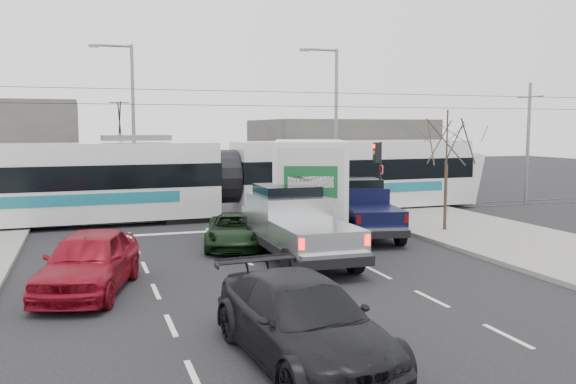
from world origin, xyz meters
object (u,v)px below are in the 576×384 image
object	(u,v)px
traffic_signal	(378,163)
street_lamp_near	(333,116)
bare_tree	(447,143)
box_truck	(309,189)
tram	(224,178)
green_car	(235,231)
red_car	(89,261)
dark_car	(303,321)
silver_pickup	(295,223)
street_lamp_far	(130,115)
navy_pickup	(363,209)

from	to	relation	value
traffic_signal	street_lamp_near	world-z (taller)	street_lamp_near
bare_tree	box_truck	distance (m)	6.10
tram	green_car	xyz separation A→B (m)	(-1.28, -7.36, -1.35)
tram	red_car	distance (m)	13.81
street_lamp_near	traffic_signal	bearing A→B (deg)	-96.41
green_car	red_car	bearing A→B (deg)	-122.24
green_car	dark_car	xyz separation A→B (m)	(-1.40, -11.23, 0.17)
traffic_signal	tram	distance (m)	7.46
silver_pickup	red_car	xyz separation A→B (m)	(-6.64, -2.24, -0.36)
street_lamp_near	dark_car	xyz separation A→B (m)	(-10.23, -22.93, -4.32)
green_car	dark_car	size ratio (longest dim) A/B	0.82
green_car	tram	bearing A→B (deg)	95.03
street_lamp_near	tram	xyz separation A→B (m)	(-7.55, -4.34, -3.15)
street_lamp_far	tram	world-z (taller)	street_lamp_far
tram	box_truck	size ratio (longest dim) A/B	3.30
dark_car	tram	bearing A→B (deg)	77.16
silver_pickup	box_truck	bearing A→B (deg)	63.42
bare_tree	street_lamp_near	world-z (taller)	street_lamp_near
green_car	traffic_signal	bearing A→B (deg)	42.57
bare_tree	box_truck	world-z (taller)	bare_tree
street_lamp_far	silver_pickup	xyz separation A→B (m)	(4.13, -16.26, -3.90)
street_lamp_near	tram	distance (m)	9.26
tram	navy_pickup	world-z (taller)	tram
street_lamp_near	box_truck	xyz separation A→B (m)	(-5.41, -10.40, -3.18)
bare_tree	silver_pickup	xyz separation A→B (m)	(-7.65, -2.76, -2.58)
silver_pickup	green_car	size ratio (longest dim) A/B	1.51
green_car	dark_car	world-z (taller)	dark_car
bare_tree	tram	world-z (taller)	tram
silver_pickup	dark_car	xyz separation A→B (m)	(-2.86, -8.66, -0.42)
street_lamp_near	navy_pickup	bearing A→B (deg)	-106.75
tram	dark_car	world-z (taller)	tram
green_car	silver_pickup	bearing A→B (deg)	-45.50
navy_pickup	green_car	xyz separation A→B (m)	(-5.48, -0.58, -0.52)
navy_pickup	traffic_signal	bearing A→B (deg)	66.43
street_lamp_near	street_lamp_far	bearing A→B (deg)	170.13
bare_tree	silver_pickup	world-z (taller)	bare_tree
bare_tree	silver_pickup	bearing A→B (deg)	-160.15
bare_tree	tram	xyz separation A→B (m)	(-7.84, 7.16, -1.83)
tram	silver_pickup	xyz separation A→B (m)	(0.18, -9.93, -0.76)
silver_pickup	bare_tree	bearing A→B (deg)	20.11
dark_car	street_lamp_near	bearing A→B (deg)	61.30
street_lamp_far	dark_car	bearing A→B (deg)	-87.08
traffic_signal	street_lamp_far	bearing A→B (deg)	138.28
tram	green_car	world-z (taller)	tram
navy_pickup	bare_tree	bearing A→B (deg)	5.07
box_truck	green_car	bearing A→B (deg)	-139.68
red_car	silver_pickup	bearing A→B (deg)	34.84
traffic_signal	dark_car	size ratio (longest dim) A/B	0.66
bare_tree	green_car	bearing A→B (deg)	-178.78
street_lamp_far	tram	distance (m)	8.10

